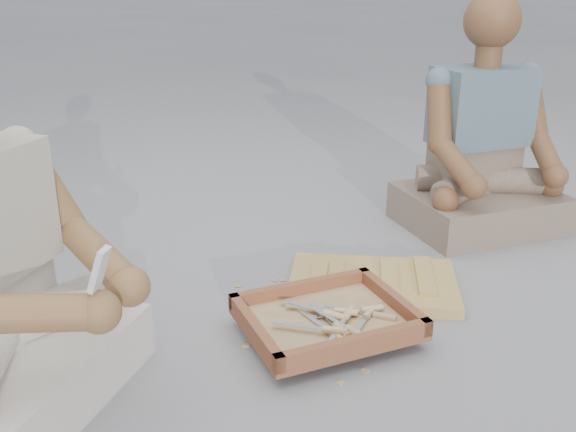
{
  "coord_description": "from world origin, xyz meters",
  "views": [
    {
      "loc": [
        -0.18,
        -1.72,
        1.03
      ],
      "look_at": [
        -0.04,
        0.18,
        0.3
      ],
      "focal_mm": 40.0,
      "sensor_mm": 36.0,
      "label": 1
    }
  ],
  "objects": [
    {
      "name": "ground",
      "position": [
        0.0,
        0.0,
        0.0
      ],
      "size": [
        60.0,
        60.0,
        0.0
      ],
      "primitive_type": "plane",
      "color": "gray",
      "rests_on": "ground"
    },
    {
      "name": "carved_panel",
      "position": [
        0.26,
        0.24,
        0.02
      ],
      "size": [
        0.63,
        0.48,
        0.04
      ],
      "primitive_type": "cube",
      "rotation": [
        0.0,
        0.0,
        -0.18
      ],
      "color": "olive",
      "rests_on": "ground"
    },
    {
      "name": "tool_tray",
      "position": [
        0.06,
        -0.06,
        0.06
      ],
      "size": [
        0.58,
        0.52,
        0.06
      ],
      "rotation": [
        0.0,
        0.0,
        0.33
      ],
      "color": "brown",
      "rests_on": "carved_panel"
    },
    {
      "name": "chisel_0",
      "position": [
        0.18,
        -0.06,
        0.07
      ],
      "size": [
        0.12,
        0.2,
        0.02
      ],
      "rotation": [
        0.0,
        0.0,
        1.07
      ],
      "color": "silver",
      "rests_on": "tool_tray"
    },
    {
      "name": "chisel_1",
      "position": [
        0.18,
        -0.03,
        0.07
      ],
      "size": [
        0.22,
        0.06,
        0.02
      ],
      "rotation": [
        0.0,
        0.0,
        0.19
      ],
      "color": "silver",
      "rests_on": "tool_tray"
    },
    {
      "name": "chisel_2",
      "position": [
        0.06,
        -0.05,
        0.08
      ],
      "size": [
        0.19,
        0.14,
        0.02
      ],
      "rotation": [
        0.0,
        0.0,
        -0.6
      ],
      "color": "silver",
      "rests_on": "tool_tray"
    },
    {
      "name": "chisel_3",
      "position": [
        0.1,
        -0.04,
        0.07
      ],
      "size": [
        0.22,
        0.08,
        0.02
      ],
      "rotation": [
        0.0,
        0.0,
        -0.29
      ],
      "color": "silver",
      "rests_on": "tool_tray"
    },
    {
      "name": "chisel_4",
      "position": [
        0.11,
        -0.15,
        0.08
      ],
      "size": [
        0.14,
        0.19,
        0.02
      ],
      "rotation": [
        0.0,
        0.0,
        -0.97
      ],
      "color": "silver",
      "rests_on": "tool_tray"
    },
    {
      "name": "chisel_5",
      "position": [
        0.11,
        -0.07,
        0.08
      ],
      "size": [
        0.11,
        0.21,
        0.02
      ],
      "rotation": [
        0.0,
        0.0,
        1.11
      ],
      "color": "silver",
      "rests_on": "tool_tray"
    },
    {
      "name": "chisel_6",
      "position": [
        0.06,
        -0.14,
        0.07
      ],
      "size": [
        0.12,
        0.2,
        0.02
      ],
      "rotation": [
        0.0,
        0.0,
        -1.06
      ],
      "color": "silver",
      "rests_on": "tool_tray"
    },
    {
      "name": "chisel_7",
      "position": [
        0.21,
        -0.05,
        0.06
      ],
      "size": [
        0.21,
        0.11,
        0.02
      ],
      "rotation": [
        0.0,
        0.0,
        -0.45
      ],
      "color": "silver",
      "rests_on": "tool_tray"
    },
    {
      "name": "chisel_8",
      "position": [
        0.05,
        -0.15,
        0.08
      ],
      "size": [
        0.21,
        0.09,
        0.02
      ],
      "rotation": [
        0.0,
        0.0,
        -0.32
      ],
      "color": "silver",
      "rests_on": "tool_tray"
    },
    {
      "name": "chisel_9",
      "position": [
        0.08,
        -0.12,
        0.07
      ],
      "size": [
        0.1,
        0.21,
        0.02
      ],
      "rotation": [
        0.0,
        0.0,
        -1.19
      ],
      "color": "silver",
      "rests_on": "tool_tray"
    },
    {
      "name": "wood_chip_0",
      "position": [
        0.05,
        0.32,
        0.0
      ],
      "size": [
        0.02,
        0.02,
        0.0
      ],
      "primitive_type": "cube",
      "rotation": [
        0.0,
        0.0,
        2.86
      ],
      "color": "tan",
      "rests_on": "ground"
    },
    {
      "name": "wood_chip_1",
      "position": [
        -0.19,
        -0.09,
        0.0
      ],
      "size": [
        0.02,
        0.02,
        0.0
      ],
      "primitive_type": "cube",
      "rotation": [
        0.0,
        0.0,
        0.06
      ],
      "color": "tan",
      "rests_on": "ground"
    },
    {
      "name": "wood_chip_2",
      "position": [
        0.14,
        -0.24,
        0.0
      ],
      "size": [
        0.02,
        0.02,
        0.0
      ],
      "primitive_type": "cube",
      "rotation": [
        0.0,
        0.0,
        2.37
      ],
      "color": "tan",
      "rests_on": "ground"
    },
    {
      "name": "wood_chip_3",
      "position": [
        0.19,
        -0.15,
        0.0
      ],
      "size": [
        0.02,
        0.02,
        0.0
      ],
      "primitive_type": "cube",
      "rotation": [
        0.0,
        0.0,
        2.42
      ],
      "color": "tan",
      "rests_on": "ground"
    },
    {
      "name": "wood_chip_4",
      "position": [
        -0.21,
        0.29,
        0.0
      ],
      "size": [
        0.02,
        0.02,
        0.0
      ],
      "primitive_type": "cube",
      "rotation": [
        0.0,
        0.0,
        3.14
      ],
      "color": "tan",
      "rests_on": "ground"
    },
    {
      "name": "wood_chip_5",
      "position": [
        -0.05,
        0.32,
        0.0
      ],
      "size": [
        0.02,
        0.02,
        0.0
      ],
      "primitive_type": "cube",
      "rotation": [
        0.0,
        0.0,
        0.22
      ],
      "color": "tan",
      "rests_on": "ground"
    },
    {
      "name": "wood_chip_6",
      "position": [
        0.37,
        0.06,
        0.0
      ],
      "size": [
        0.02,
        0.02,
        0.0
      ],
      "primitive_type": "cube",
      "rotation": [
        0.0,
        0.0,
        2.25
      ],
      "color": "tan",
      "rests_on": "ground"
    },
    {
      "name": "wood_chip_7",
      "position": [
        0.06,
        -0.29,
        0.0
      ],
      "size": [
        0.02,
        0.02,
        0.0
      ],
      "primitive_type": "cube",
      "rotation": [
        0.0,
        0.0,
        0.54
      ],
      "color": "tan",
      "rests_on": "ground"
    },
    {
      "name": "wood_chip_8",
      "position": [
        0.02,
        0.16,
        0.0
      ],
      "size": [
        0.02,
        0.02,
        0.0
      ],
      "primitive_type": "cube",
      "rotation": [
        0.0,
        0.0,
        3.0
      ],
      "color": "tan",
      "rests_on": "ground"
    },
    {
      "name": "wood_chip_9",
      "position": [
        -0.08,
        0.32,
        0.0
      ],
      "size": [
        0.02,
        0.02,
        0.0
      ],
      "primitive_type": "cube",
      "rotation": [
        0.0,
        0.0,
        2.03
      ],
      "color": "tan",
      "rests_on": "ground"
    },
    {
      "name": "companion",
      "position": [
        0.81,
        0.81,
        0.32
      ],
      "size": [
        0.73,
        0.64,
        0.96
      ],
      "rotation": [
        0.0,
        0.0,
        3.42
      ],
      "color": "#7C6B59",
      "rests_on": "ground"
    },
    {
      "name": "mobile_phone",
      "position": [
        -0.49,
        -0.47,
        0.44
      ],
      "size": [
        0.06,
        0.05,
        0.1
      ],
      "rotation": [
        -0.35,
        0.0,
        -1.84
      ],
      "color": "silver",
      "rests_on": "craftsman"
    }
  ]
}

